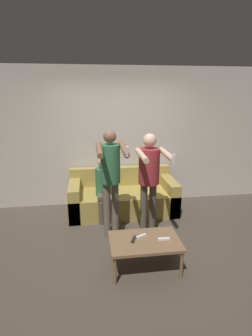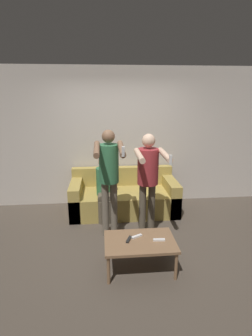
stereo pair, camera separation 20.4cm
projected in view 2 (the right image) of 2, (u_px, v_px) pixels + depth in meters
name	position (u px, v px, depth m)	size (l,w,h in m)	color
ground_plane	(127.00, 244.00, 3.98)	(14.00, 14.00, 0.00)	#4C4238
wall_back	(119.00, 138.00, 5.19)	(6.40, 0.06, 2.70)	beige
couch	(124.00, 197.00, 5.03)	(1.99, 0.91, 0.79)	#AD9347
person_standing_left	(109.00, 172.00, 3.91)	(0.41, 0.75, 1.70)	#6B6051
person_standing_right	(148.00, 173.00, 3.97)	(0.44, 0.78, 1.63)	brown
person_seated	(104.00, 186.00, 4.69)	(0.28, 0.51, 1.13)	brown
coffee_table	(140.00, 243.00, 3.33)	(0.90, 0.59, 0.41)	#846042
remote_near	(159.00, 240.00, 3.31)	(0.15, 0.04, 0.02)	white
remote_mid	(129.00, 239.00, 3.32)	(0.09, 0.15, 0.02)	black
remote_far	(137.00, 236.00, 3.39)	(0.15, 0.10, 0.02)	white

